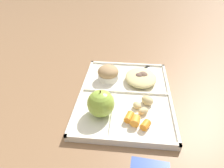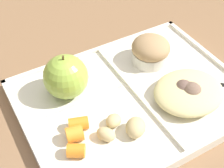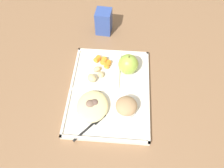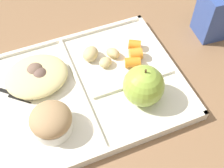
{
  "view_description": "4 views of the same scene",
  "coord_description": "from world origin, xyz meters",
  "px_view_note": "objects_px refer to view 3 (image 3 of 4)",
  "views": [
    {
      "loc": [
        -0.52,
        -0.01,
        0.43
      ],
      "look_at": [
        0.01,
        0.04,
        0.05
      ],
      "focal_mm": 31.85,
      "sensor_mm": 36.0,
      "label": 1
    },
    {
      "loc": [
        -0.23,
        -0.32,
        0.44
      ],
      "look_at": [
        -0.04,
        0.0,
        0.07
      ],
      "focal_mm": 51.71,
      "sensor_mm": 36.0,
      "label": 2
    },
    {
      "loc": [
        0.43,
        0.04,
        0.7
      ],
      "look_at": [
        0.01,
        0.01,
        0.07
      ],
      "focal_mm": 34.55,
      "sensor_mm": 36.0,
      "label": 3
    },
    {
      "loc": [
        0.08,
        0.34,
        0.5
      ],
      "look_at": [
        -0.05,
        0.03,
        0.04
      ],
      "focal_mm": 47.27,
      "sensor_mm": 36.0,
      "label": 4
    }
  ],
  "objects_px": {
    "lunch_tray": "(109,91)",
    "plastic_fork": "(92,124)",
    "milk_carton": "(104,22)",
    "bran_muffin": "(126,107)",
    "green_apple": "(128,64)"
  },
  "relations": [
    {
      "from": "lunch_tray",
      "to": "milk_carton",
      "type": "bearing_deg",
      "value": -171.01
    },
    {
      "from": "green_apple",
      "to": "plastic_fork",
      "type": "bearing_deg",
      "value": -24.94
    },
    {
      "from": "green_apple",
      "to": "bran_muffin",
      "type": "bearing_deg",
      "value": -0.0
    },
    {
      "from": "lunch_tray",
      "to": "milk_carton",
      "type": "distance_m",
      "value": 0.34
    },
    {
      "from": "plastic_fork",
      "to": "milk_carton",
      "type": "xyz_separation_m",
      "value": [
        -0.48,
        -0.01,
        0.04
      ]
    },
    {
      "from": "lunch_tray",
      "to": "plastic_fork",
      "type": "bearing_deg",
      "value": -18.09
    },
    {
      "from": "lunch_tray",
      "to": "green_apple",
      "type": "bearing_deg",
      "value": 146.26
    },
    {
      "from": "green_apple",
      "to": "bran_muffin",
      "type": "relative_size",
      "value": 1.14
    },
    {
      "from": "plastic_fork",
      "to": "milk_carton",
      "type": "distance_m",
      "value": 0.48
    },
    {
      "from": "lunch_tray",
      "to": "milk_carton",
      "type": "height_order",
      "value": "milk_carton"
    },
    {
      "from": "green_apple",
      "to": "lunch_tray",
      "type": "bearing_deg",
      "value": -33.74
    },
    {
      "from": "green_apple",
      "to": "milk_carton",
      "type": "bearing_deg",
      "value": -153.41
    },
    {
      "from": "lunch_tray",
      "to": "plastic_fork",
      "type": "relative_size",
      "value": 3.44
    },
    {
      "from": "lunch_tray",
      "to": "plastic_fork",
      "type": "distance_m",
      "value": 0.15
    },
    {
      "from": "bran_muffin",
      "to": "plastic_fork",
      "type": "height_order",
      "value": "bran_muffin"
    }
  ]
}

